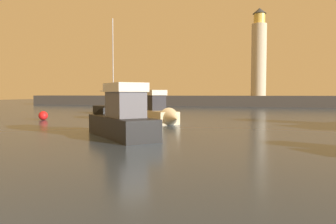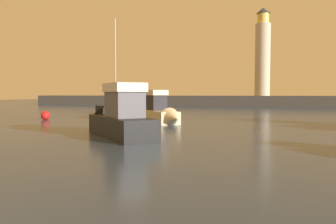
# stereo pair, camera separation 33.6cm
# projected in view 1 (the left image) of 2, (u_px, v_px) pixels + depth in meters

# --- Properties ---
(ground_plane) EXTENTS (220.00, 220.00, 0.00)m
(ground_plane) POSITION_uv_depth(u_px,v_px,m) (212.00, 117.00, 33.83)
(ground_plane) COLOR #2D3D51
(breakwater) EXTENTS (94.70, 5.85, 2.15)m
(breakwater) POSITION_uv_depth(u_px,v_px,m) (239.00, 101.00, 64.70)
(breakwater) COLOR #423F3D
(breakwater) RESTS_ON ground_plane
(lighthouse) EXTENTS (2.90, 2.90, 17.12)m
(lighthouse) POSITION_uv_depth(u_px,v_px,m) (259.00, 54.00, 63.07)
(lighthouse) COLOR beige
(lighthouse) RESTS_ON breakwater
(motorboat_0) EXTENTS (6.80, 6.51, 3.36)m
(motorboat_0) POSITION_uv_depth(u_px,v_px,m) (117.00, 119.00, 18.83)
(motorboat_0) COLOR black
(motorboat_0) RESTS_ON ground_plane
(motorboat_1) EXTENTS (5.51, 6.06, 3.04)m
(motorboat_1) POSITION_uv_depth(u_px,v_px,m) (160.00, 112.00, 27.33)
(motorboat_1) COLOR beige
(motorboat_1) RESTS_ON ground_plane
(sailboat_moored) EXTENTS (6.56, 5.53, 11.52)m
(sailboat_moored) POSITION_uv_depth(u_px,v_px,m) (111.00, 109.00, 39.62)
(sailboat_moored) COLOR black
(sailboat_moored) RESTS_ON ground_plane
(mooring_buoy) EXTENTS (0.85, 0.85, 0.85)m
(mooring_buoy) POSITION_uv_depth(u_px,v_px,m) (43.00, 116.00, 30.37)
(mooring_buoy) COLOR red
(mooring_buoy) RESTS_ON ground_plane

